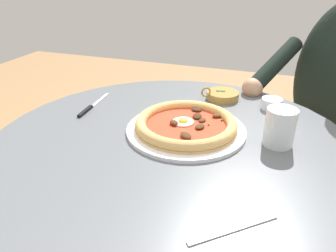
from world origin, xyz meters
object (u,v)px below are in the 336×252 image
object	(u,v)px
steak_knife	(90,108)
ramekin_capers	(272,103)
olive_pan	(222,95)
dining_table	(172,192)
diner_person	(330,132)
pizza_on_plate	(186,125)
fork_utensil	(234,229)
water_glass	(279,130)

from	to	relation	value
steak_knife	ramekin_capers	size ratio (longest dim) A/B	3.16
steak_knife	olive_pan	distance (m)	0.42
dining_table	diner_person	world-z (taller)	diner_person
pizza_on_plate	steak_knife	bearing A→B (deg)	-98.27
steak_knife	olive_pan	bearing A→B (deg)	119.98
fork_utensil	diner_person	distance (m)	0.86
fork_utensil	steak_knife	bearing A→B (deg)	-126.04
dining_table	fork_utensil	bearing A→B (deg)	37.22
steak_knife	fork_utensil	size ratio (longest dim) A/B	1.45
dining_table	fork_utensil	distance (m)	0.36
dining_table	steak_knife	xyz separation A→B (m)	(-0.11, -0.30, 0.17)
water_glass	steak_knife	size ratio (longest dim) A/B	0.48
dining_table	steak_knife	distance (m)	0.36
fork_utensil	diner_person	xyz separation A→B (m)	(-0.81, 0.25, -0.18)
pizza_on_plate	steak_knife	world-z (taller)	pizza_on_plate
pizza_on_plate	water_glass	bearing A→B (deg)	92.16
diner_person	ramekin_capers	bearing A→B (deg)	-40.57
dining_table	olive_pan	bearing A→B (deg)	168.48
ramekin_capers	fork_utensil	xyz separation A→B (m)	(0.54, -0.03, -0.02)
dining_table	pizza_on_plate	distance (m)	0.19
fork_utensil	pizza_on_plate	bearing A→B (deg)	-150.78
water_glass	diner_person	world-z (taller)	diner_person
fork_utensil	diner_person	bearing A→B (deg)	162.48
dining_table	steak_knife	bearing A→B (deg)	-109.31
ramekin_capers	olive_pan	distance (m)	0.16
diner_person	fork_utensil	bearing A→B (deg)	-17.52
ramekin_capers	pizza_on_plate	bearing A→B (deg)	-41.80
diner_person	steak_knife	bearing A→B (deg)	-59.27
pizza_on_plate	diner_person	distance (m)	0.68
ramekin_capers	olive_pan	bearing A→B (deg)	-100.64
dining_table	fork_utensil	size ratio (longest dim) A/B	6.85
water_glass	steak_knife	distance (m)	0.55
dining_table	pizza_on_plate	xyz separation A→B (m)	(-0.06, 0.02, 0.18)
dining_table	pizza_on_plate	bearing A→B (deg)	163.22
steak_knife	dining_table	bearing A→B (deg)	70.69
steak_knife	water_glass	bearing A→B (deg)	86.08
pizza_on_plate	fork_utensil	size ratio (longest dim) A/B	2.32
pizza_on_plate	fork_utensil	xyz separation A→B (m)	(0.31, 0.18, -0.02)
ramekin_capers	olive_pan	size ratio (longest dim) A/B	0.54
olive_pan	pizza_on_plate	bearing A→B (deg)	-10.28
ramekin_capers	olive_pan	xyz separation A→B (m)	(-0.03, -0.16, -0.00)
dining_table	pizza_on_plate	world-z (taller)	pizza_on_plate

